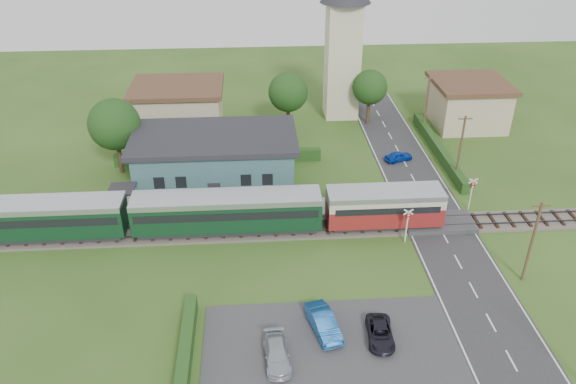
{
  "coord_description": "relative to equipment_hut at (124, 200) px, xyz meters",
  "views": [
    {
      "loc": [
        -6.15,
        -38.79,
        27.7
      ],
      "look_at": [
        -3.28,
        4.0,
        2.73
      ],
      "focal_mm": 35.0,
      "sensor_mm": 36.0,
      "label": 1
    }
  ],
  "objects": [
    {
      "name": "railway_track",
      "position": [
        18.0,
        -3.2,
        -1.64
      ],
      "size": [
        76.0,
        3.2,
        0.49
      ],
      "color": "#4C443D",
      "rests_on": "ground"
    },
    {
      "name": "utility_pole_c",
      "position": [
        32.2,
        4.8,
        1.88
      ],
      "size": [
        1.4,
        0.22,
        7.0
      ],
      "color": "#473321",
      "rests_on": "ground"
    },
    {
      "name": "crossing_signal_far",
      "position": [
        31.6,
        -0.81,
        0.39
      ],
      "size": [
        0.84,
        0.28,
        3.28
      ],
      "color": "silver",
      "rests_on": "ground"
    },
    {
      "name": "car_on_road",
      "position": [
        27.41,
        9.35,
        -1.17
      ],
      "size": [
        3.31,
        2.2,
        1.05
      ],
      "primitive_type": "imported",
      "rotation": [
        0.0,
        0.0,
        1.91
      ],
      "color": "#0832A7",
      "rests_on": "road"
    },
    {
      "name": "streetlamp_west",
      "position": [
        -4.0,
        14.8,
        1.29
      ],
      "size": [
        0.3,
        0.3,
        5.15
      ],
      "color": "#3F3F47",
      "rests_on": "ground"
    },
    {
      "name": "tree_c",
      "position": [
        26.0,
        19.8,
        2.91
      ],
      "size": [
        4.2,
        4.2,
        6.78
      ],
      "color": "#332316",
      "rests_on": "ground"
    },
    {
      "name": "utility_pole_d",
      "position": [
        32.2,
        16.8,
        1.88
      ],
      "size": [
        1.4,
        0.22,
        7.0
      ],
      "color": "#473321",
      "rests_on": "ground"
    },
    {
      "name": "crossing_signal_near",
      "position": [
        24.4,
        -5.61,
        0.39
      ],
      "size": [
        0.84,
        0.28,
        3.28
      ],
      "color": "silver",
      "rests_on": "ground"
    },
    {
      "name": "platform",
      "position": [
        8.0,
        0.0,
        -1.52
      ],
      "size": [
        30.0,
        3.0,
        0.45
      ],
      "primitive_type": "cube",
      "color": "gray",
      "rests_on": "ground"
    },
    {
      "name": "station_building",
      "position": [
        8.0,
        5.79,
        0.95
      ],
      "size": [
        16.0,
        9.0,
        5.3
      ],
      "color": "#366A6A",
      "rests_on": "ground"
    },
    {
      "name": "utility_pole_b",
      "position": [
        32.2,
        -11.2,
        1.88
      ],
      "size": [
        1.4,
        0.22,
        7.0
      ],
      "color": "#473321",
      "rests_on": "ground"
    },
    {
      "name": "pedestrian_far",
      "position": [
        2.25,
        0.37,
        -0.4
      ],
      "size": [
        0.75,
        0.92,
        1.8
      ],
      "primitive_type": "imported",
      "rotation": [
        0.0,
        0.0,
        1.65
      ],
      "color": "gray",
      "rests_on": "platform"
    },
    {
      "name": "crossing_deck",
      "position": [
        28.0,
        -3.2,
        -1.52
      ],
      "size": [
        6.2,
        3.4,
        0.45
      ],
      "primitive_type": "cube",
      "color": "#333335",
      "rests_on": "ground"
    },
    {
      "name": "tree_a",
      "position": [
        -2.0,
        8.8,
        3.63
      ],
      "size": [
        5.2,
        5.2,
        8.0
      ],
      "color": "#332316",
      "rests_on": "ground"
    },
    {
      "name": "tree_b",
      "position": [
        16.0,
        17.8,
        3.27
      ],
      "size": [
        4.6,
        4.6,
        7.34
      ],
      "color": "#332316",
      "rests_on": "ground"
    },
    {
      "name": "car_park_blue",
      "position": [
        16.16,
        -15.68,
        -0.99
      ],
      "size": [
        2.41,
        4.35,
        1.36
      ],
      "primitive_type": "imported",
      "rotation": [
        0.0,
        0.0,
        0.25
      ],
      "color": "#174F95",
      "rests_on": "car_park"
    },
    {
      "name": "house_east",
      "position": [
        38.0,
        18.8,
        1.05
      ],
      "size": [
        8.8,
        8.8,
        5.5
      ],
      "color": "tan",
      "rests_on": "ground"
    },
    {
      "name": "car_park",
      "position": [
        16.5,
        -17.2,
        -1.71
      ],
      "size": [
        17.0,
        9.0,
        0.08
      ],
      "primitive_type": "cube",
      "color": "#333335",
      "rests_on": "ground"
    },
    {
      "name": "hedge_roadside",
      "position": [
        32.2,
        10.8,
        -1.15
      ],
      "size": [
        0.8,
        18.0,
        1.2
      ],
      "primitive_type": "cube",
      "color": "#193814",
      "rests_on": "ground"
    },
    {
      "name": "house_west",
      "position": [
        3.0,
        19.8,
        1.04
      ],
      "size": [
        10.8,
        8.8,
        5.5
      ],
      "color": "tan",
      "rests_on": "ground"
    },
    {
      "name": "car_park_silver",
      "position": [
        12.85,
        -18.18,
        -1.11
      ],
      "size": [
        1.81,
        3.93,
        1.11
      ],
      "primitive_type": "imported",
      "rotation": [
        0.0,
        0.0,
        0.07
      ],
      "color": "#A2AAB5",
      "rests_on": "car_park"
    },
    {
      "name": "ground",
      "position": [
        18.0,
        -5.2,
        -1.75
      ],
      "size": [
        120.0,
        120.0,
        0.0
      ],
      "primitive_type": "plane",
      "color": "#2D4C19"
    },
    {
      "name": "road",
      "position": [
        28.0,
        -5.2,
        -1.72
      ],
      "size": [
        6.0,
        70.0,
        0.05
      ],
      "primitive_type": "cube",
      "color": "#28282B",
      "rests_on": "ground"
    },
    {
      "name": "equipment_hut",
      "position": [
        0.0,
        0.0,
        0.0
      ],
      "size": [
        2.3,
        2.3,
        2.55
      ],
      "color": "beige",
      "rests_on": "platform"
    },
    {
      "name": "streetlamp_east",
      "position": [
        34.0,
        21.8,
        1.29
      ],
      "size": [
        0.3,
        0.3,
        5.15
      ],
      "color": "#3F3F47",
      "rests_on": "ground"
    },
    {
      "name": "hedge_station",
      "position": [
        8.0,
        10.3,
        -1.1
      ],
      "size": [
        22.0,
        0.8,
        1.3
      ],
      "primitive_type": "cube",
      "color": "#193814",
      "rests_on": "ground"
    },
    {
      "name": "pedestrian_near",
      "position": [
        14.28,
        0.15,
        -0.42
      ],
      "size": [
        0.75,
        0.61,
        1.76
      ],
      "primitive_type": "imported",
      "rotation": [
        0.0,
        0.0,
        2.79
      ],
      "color": "gray",
      "rests_on": "platform"
    },
    {
      "name": "hedge_carpark",
      "position": [
        7.0,
        -17.2,
        -1.15
      ],
      "size": [
        0.8,
        9.0,
        1.2
      ],
      "primitive_type": "cube",
      "color": "#193814",
      "rests_on": "ground"
    },
    {
      "name": "train",
      "position": [
        6.19,
        -3.2,
        0.43
      ],
      "size": [
        43.2,
        2.9,
        3.4
      ],
      "color": "#232328",
      "rests_on": "ground"
    },
    {
      "name": "car_park_dark",
      "position": [
        19.88,
        -16.75,
        -1.16
      ],
      "size": [
        1.96,
        3.75,
        1.01
      ],
      "primitive_type": "imported",
      "rotation": [
        0.0,
        0.0,
        -0.08
      ],
      "color": "black",
      "rests_on": "car_park"
    },
    {
      "name": "church_tower",
      "position": [
        23.0,
        22.8,
        8.48
      ],
      "size": [
        6.0,
        6.0,
        17.6
      ],
      "color": "beige",
      "rests_on": "ground"
    }
  ]
}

